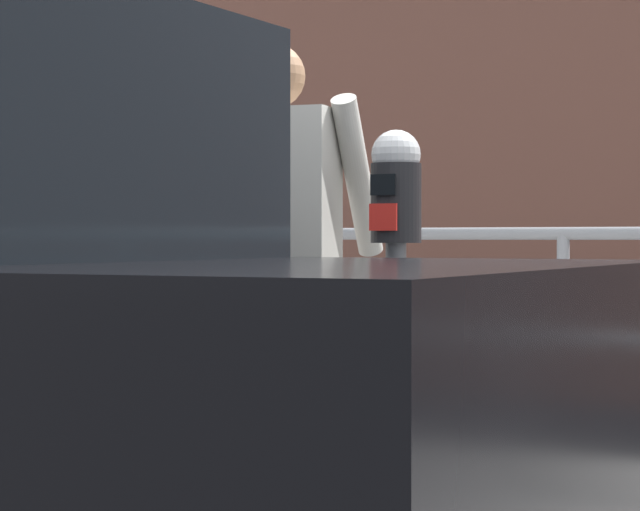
% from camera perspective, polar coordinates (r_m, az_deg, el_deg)
% --- Properties ---
extents(parking_meter, '(0.17, 0.18, 1.42)m').
position_cam_1_polar(parking_meter, '(4.35, 3.37, 0.44)').
color(parking_meter, slate).
rests_on(parking_meter, sidewalk_curb).
extents(pedestrian_at_meter, '(0.63, 0.52, 1.74)m').
position_cam_1_polar(pedestrian_at_meter, '(4.53, -2.09, 0.07)').
color(pedestrian_at_meter, black).
rests_on(pedestrian_at_meter, sidewalk_curb).
extents(background_railing, '(24.06, 0.06, 1.10)m').
position_cam_1_polar(background_railing, '(6.16, 10.69, -1.61)').
color(background_railing, gray).
rests_on(background_railing, sidewalk_curb).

